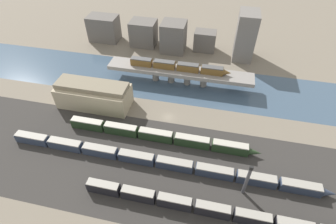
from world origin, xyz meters
name	(u,v)px	position (x,y,z in m)	size (l,w,h in m)	color
ground_plane	(168,117)	(0.00, 0.00, 0.00)	(400.00, 400.00, 0.00)	#756B5B
railbed_yard	(153,166)	(0.00, -24.00, 0.00)	(280.00, 42.00, 0.01)	#33302D
river_water	(179,82)	(0.00, 23.93, 0.00)	(320.00, 29.92, 0.01)	#3D5166
bridge	(179,72)	(0.00, 23.93, 5.73)	(65.79, 8.88, 7.18)	gray
train_on_bridge	(179,66)	(-0.30, 23.93, 8.86)	(45.19, 3.11, 3.43)	brown
train_yard_near	(216,211)	(22.06, -36.38, 2.04)	(79.95, 2.71, 4.14)	black
train_yard_mid	(160,162)	(2.38, -23.17, 1.75)	(108.24, 3.05, 3.56)	#2D384C
train_yard_far	(159,136)	(-0.47, -12.26, 1.99)	(70.44, 2.91, 4.05)	#23381E
warehouse_building	(94,95)	(-31.52, 1.24, 5.14)	(29.66, 12.04, 10.81)	tan
signal_tower	(247,180)	(29.66, -27.53, 6.44)	(1.00, 0.97, 13.16)	#4C4C51
city_block_far_left	(104,28)	(-49.73, 56.23, 6.95)	(16.41, 10.62, 13.89)	#605B56
city_block_left	(144,33)	(-26.08, 55.62, 6.79)	(13.75, 11.12, 13.57)	#605B56
city_block_center	(173,37)	(-8.65, 52.61, 7.87)	(12.55, 12.23, 15.73)	#605B56
city_block_right	(205,41)	(7.76, 56.87, 5.30)	(11.28, 8.20, 10.61)	#605B56
city_block_far_right	(246,36)	(27.93, 53.62, 11.99)	(9.56, 13.63, 23.98)	slate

